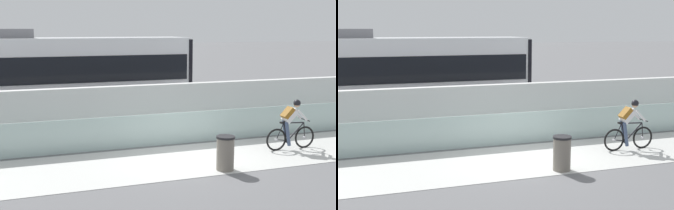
{
  "view_description": "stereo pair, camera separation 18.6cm",
  "coord_description": "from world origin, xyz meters",
  "views": [
    {
      "loc": [
        -4.9,
        -11.85,
        3.84
      ],
      "look_at": [
        0.02,
        2.35,
        1.25
      ],
      "focal_mm": 47.86,
      "sensor_mm": 36.0,
      "label": 1
    },
    {
      "loc": [
        -4.72,
        -11.91,
        3.84
      ],
      "look_at": [
        0.02,
        2.35,
        1.25
      ],
      "focal_mm": 47.86,
      "sensor_mm": 36.0,
      "label": 2
    }
  ],
  "objects": [
    {
      "name": "tram_rail_far",
      "position": [
        0.0,
        7.57,
        0.0
      ],
      "size": [
        32.0,
        0.08,
        0.01
      ],
      "primitive_type": "cube",
      "color": "#595654",
      "rests_on": "ground"
    },
    {
      "name": "tram_rail_near",
      "position": [
        0.0,
        6.13,
        0.0
      ],
      "size": [
        32.0,
        0.08,
        0.01
      ],
      "primitive_type": "cube",
      "color": "#595654",
      "rests_on": "ground"
    },
    {
      "name": "trash_bin",
      "position": [
        0.42,
        -1.25,
        0.48
      ],
      "size": [
        0.51,
        0.51,
        0.96
      ],
      "color": "slate",
      "rests_on": "ground"
    },
    {
      "name": "ground_plane",
      "position": [
        0.0,
        0.0,
        0.0
      ],
      "size": [
        200.0,
        200.0,
        0.0
      ],
      "primitive_type": "plane",
      "color": "slate"
    },
    {
      "name": "bike_path_deck",
      "position": [
        0.0,
        0.0,
        0.01
      ],
      "size": [
        32.0,
        3.2,
        0.01
      ],
      "primitive_type": "cube",
      "color": "silver",
      "rests_on": "ground"
    },
    {
      "name": "tram",
      "position": [
        -3.32,
        6.85,
        1.89
      ],
      "size": [
        11.06,
        2.54,
        3.81
      ],
      "color": "silver",
      "rests_on": "ground"
    },
    {
      "name": "glass_parapet",
      "position": [
        0.0,
        1.85,
        0.53
      ],
      "size": [
        32.0,
        0.05,
        1.07
      ],
      "primitive_type": "cube",
      "color": "#ADC6C1",
      "rests_on": "ground"
    },
    {
      "name": "concrete_barrier_wall",
      "position": [
        0.0,
        3.65,
        0.9
      ],
      "size": [
        32.0,
        0.36,
        1.8
      ],
      "primitive_type": "cube",
      "color": "silver",
      "rests_on": "ground"
    },
    {
      "name": "cyclist_on_bike",
      "position": [
        3.34,
        -0.0,
        0.8
      ],
      "size": [
        1.77,
        0.58,
        1.61
      ],
      "color": "black",
      "rests_on": "ground"
    }
  ]
}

